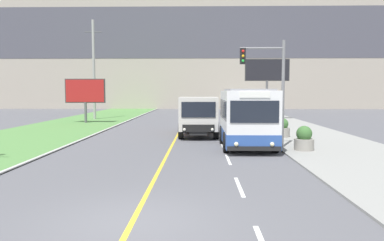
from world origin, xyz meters
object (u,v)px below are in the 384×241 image
billboard_large (267,73)px  planter_round_second (282,128)px  city_bus (247,118)px  dump_truck (199,117)px  utility_pole_far (94,69)px  billboard_small (85,92)px  traffic_light_mast (270,80)px  planter_round_near (304,139)px  planter_round_far (256,117)px  planter_round_third (267,122)px

billboard_large → planter_round_second: size_ratio=5.22×
city_bus → dump_truck: size_ratio=0.83×
city_bus → planter_round_second: bearing=56.8°
city_bus → utility_pole_far: (-13.50, 19.58, 3.65)m
city_bus → billboard_small: size_ratio=1.32×
dump_truck → planter_round_second: 5.35m
billboard_small → utility_pole_far: bearing=95.7°
traffic_light_mast → planter_round_near: size_ratio=4.63×
city_bus → dump_truck: 5.27m
planter_round_near → planter_round_second: planter_round_near is taller
billboard_large → planter_round_far: 5.96m
billboard_small → planter_round_second: size_ratio=3.45×
dump_truck → traffic_light_mast: (3.64, -4.81, 2.22)m
dump_truck → utility_pole_far: bearing=126.2°
dump_truck → planter_round_second: size_ratio=5.47×
billboard_small → planter_round_near: size_ratio=3.43×
planter_round_second → planter_round_far: bearing=90.3°
planter_round_near → city_bus: bearing=157.0°
dump_truck → billboard_small: billboard_small is taller
dump_truck → planter_round_near: size_ratio=5.45×
traffic_light_mast → planter_round_second: size_ratio=4.65×
planter_round_third → billboard_small: bearing=161.0°
traffic_light_mast → planter_round_near: 3.43m
planter_round_second → city_bus: bearing=-123.2°
planter_round_far → dump_truck: bearing=-117.0°
utility_pole_far → planter_round_near: size_ratio=8.64×
utility_pole_far → planter_round_near: 26.65m
billboard_large → planter_round_second: (-1.56, -14.56, -4.18)m
planter_round_near → dump_truck: bearing=132.0°
planter_round_second → planter_round_third: 5.33m
planter_round_third → planter_round_near: bearing=-90.6°
dump_truck → planter_round_far: size_ratio=5.94×
planter_round_second → planter_round_third: planter_round_second is taller
dump_truck → planter_round_far: (5.23, 10.26, -0.75)m
city_bus → planter_round_third: bearing=73.9°
city_bus → planter_round_near: city_bus is taller
billboard_large → planter_round_third: 10.26m
billboard_small → planter_round_far: (15.74, -0.11, -2.30)m
dump_truck → planter_round_second: (5.28, -0.40, -0.70)m
utility_pole_far → planter_round_third: size_ratio=9.20×
city_bus → planter_round_far: (2.70, 14.88, -0.98)m
traffic_light_mast → billboard_small: 20.76m
billboard_small → planter_round_second: billboard_small is taller
billboard_small → planter_round_near: bearing=-45.8°
billboard_small → planter_round_third: size_ratio=3.66×
billboard_small → planter_round_third: 16.87m
city_bus → planter_round_far: bearing=79.7°
utility_pole_far → traffic_light_mast: bearing=-53.6°
utility_pole_far → planter_round_third: 19.66m
dump_truck → billboard_large: billboard_large is taller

